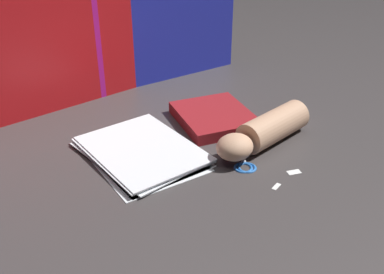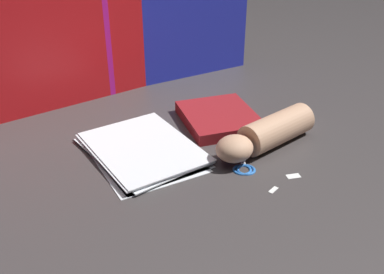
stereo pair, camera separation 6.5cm
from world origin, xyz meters
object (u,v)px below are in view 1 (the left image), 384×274
paper_stack (142,151)px  book_closed (214,117)px  hand_forearm (264,131)px  scissors (244,160)px

paper_stack → book_closed: bearing=5.9°
paper_stack → hand_forearm: size_ratio=1.06×
book_closed → paper_stack: bearing=-174.1°
hand_forearm → paper_stack: bearing=151.3°
paper_stack → hand_forearm: bearing=-28.7°
paper_stack → book_closed: (0.25, 0.03, 0.01)m
scissors → hand_forearm: hand_forearm is taller
paper_stack → hand_forearm: hand_forearm is taller
paper_stack → scissors: 0.25m
scissors → hand_forearm: 0.11m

